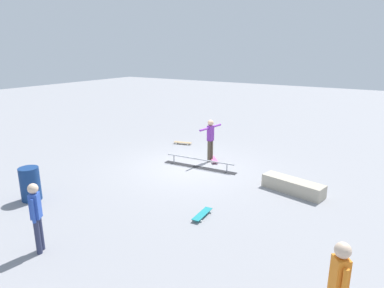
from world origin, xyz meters
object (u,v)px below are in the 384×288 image
grind_rail (199,164)px  skate_ledge (293,186)px  bystander_blue_shirt (36,214)px  loose_skateboard_natural (183,143)px  skater_main (210,138)px  trash_bin (30,184)px  skateboard_main (214,159)px  loose_skateboard_teal (202,214)px

grind_rail → skate_ledge: 3.50m
bystander_blue_shirt → loose_skateboard_natural: bystander_blue_shirt is taller
skate_ledge → skater_main: 3.77m
skate_ledge → skater_main: bearing=-19.3°
bystander_blue_shirt → skate_ledge: bearing=112.7°
bystander_blue_shirt → trash_bin: 2.92m
grind_rail → loose_skateboard_natural: bearing=-49.5°
skate_ledge → loose_skateboard_natural: size_ratio=2.24×
bystander_blue_shirt → loose_skateboard_natural: (2.09, -8.59, -0.79)m
bystander_blue_shirt → trash_bin: bystander_blue_shirt is taller
skate_ledge → bystander_blue_shirt: 6.95m
loose_skateboard_natural → trash_bin: trash_bin is taller
skate_ledge → skateboard_main: size_ratio=2.49×
trash_bin → bystander_blue_shirt: bearing=149.7°
bystander_blue_shirt → loose_skateboard_teal: size_ratio=1.89×
bystander_blue_shirt → loose_skateboard_teal: bystander_blue_shirt is taller
skateboard_main → bystander_blue_shirt: 7.25m
skater_main → loose_skateboard_teal: (-1.99, 3.99, -0.86)m
skateboard_main → bystander_blue_shirt: size_ratio=0.48×
grind_rail → trash_bin: (2.64, 4.84, 0.33)m
skate_ledge → loose_skateboard_teal: size_ratio=2.28×
skater_main → trash_bin: bearing=-18.0°
loose_skateboard_teal → skateboard_main: bearing=21.2°
loose_skateboard_teal → grind_rail: bearing=28.3°
skate_ledge → loose_skateboard_natural: bearing=-25.2°
skateboard_main → bystander_blue_shirt: bearing=138.4°
skater_main → loose_skateboard_teal: skater_main is taller
skate_ledge → loose_skateboard_natural: 6.31m
bystander_blue_shirt → skater_main: bearing=143.2°
skate_ledge → skater_main: skater_main is taller
skate_ledge → bystander_blue_shirt: bearing=58.5°
skate_ledge → skater_main: size_ratio=1.15×
skateboard_main → loose_skateboard_teal: 4.49m
grind_rail → loose_skateboard_teal: bearing=118.1°
skateboard_main → loose_skateboard_teal: size_ratio=0.92×
skateboard_main → skater_main: bearing=86.1°
grind_rail → loose_skateboard_teal: (-1.97, 3.16, -0.07)m
loose_skateboard_teal → trash_bin: (4.61, 1.68, 0.40)m
skater_main → bystander_blue_shirt: (0.12, 7.13, -0.07)m
grind_rail → skateboard_main: (-0.09, -0.91, -0.07)m
trash_bin → skater_main: bearing=-114.8°
skater_main → skateboard_main: 0.87m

